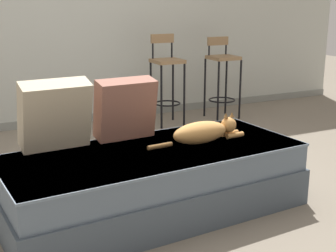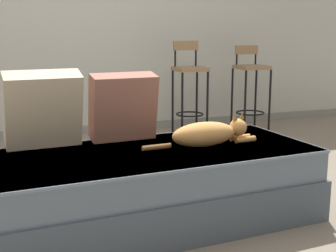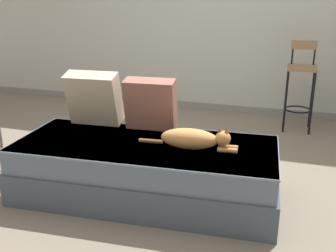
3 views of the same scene
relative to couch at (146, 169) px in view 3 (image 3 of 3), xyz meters
The scene contains 8 objects.
ground_plane 0.46m from the couch, 90.00° to the left, with size 16.00×16.00×0.00m, color slate.
wall_back_panel 2.86m from the couch, 90.00° to the left, with size 8.00×0.10×2.60m, color #B7BCB2.
wall_baseboard_trim 2.60m from the couch, 90.00° to the left, with size 8.00×0.02×0.09m, color gray.
couch is the anchor object (origin of this frame).
throw_pillow_corner 0.78m from the couch, 153.19° to the left, with size 0.46×0.30×0.47m.
throw_pillow_middle 0.55m from the couch, 102.70° to the left, with size 0.43×0.25×0.43m.
cat 0.48m from the couch, ahead, with size 0.75×0.20×0.19m.
bar_stool_near_window 2.38m from the couch, 62.05° to the left, with size 0.32×0.32×1.02m.
Camera 3 is at (1.02, -2.99, 1.50)m, focal length 42.00 mm.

